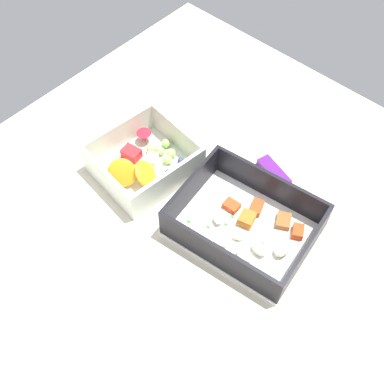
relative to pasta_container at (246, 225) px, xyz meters
The scene contains 4 objects.
table_surface 9.25cm from the pasta_container, behind, with size 80.00×80.00×2.00cm, color beige.
pasta_container is the anchor object (origin of this frame).
fruit_bowl 21.00cm from the pasta_container, behind, with size 16.09×17.24×6.08cm.
candy_bar 12.96cm from the pasta_container, 105.58° to the left, with size 7.00×2.40×1.20cm, color #51197A.
Camera 1 is at (29.17, -34.81, 68.90)cm, focal length 45.21 mm.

